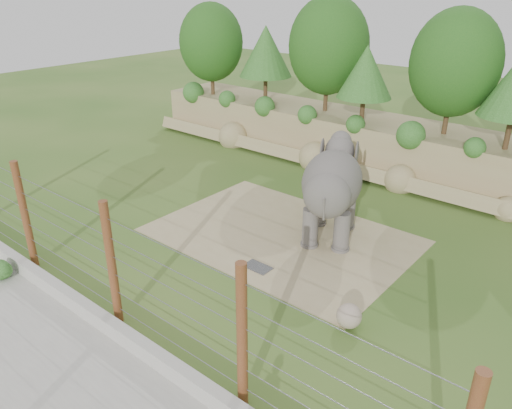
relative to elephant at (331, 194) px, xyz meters
The scene contains 9 objects.
ground 4.99m from the elephant, 115.24° to the right, with size 90.00×90.00×0.00m, color #34601F.
back_embankment 8.85m from the elephant, 99.29° to the left, with size 30.00×5.52×8.77m.
dirt_patch 2.64m from the elephant, 141.09° to the right, with size 10.00×7.00×0.02m, color tan.
drain_grate 4.15m from the elephant, 100.32° to the right, with size 1.00×0.60×0.03m, color #262628.
elephant is the anchor object (origin of this frame).
stone_ball 5.89m from the elephant, 51.89° to the right, with size 0.76×0.76×0.76m, color gray.
retaining_wall 9.54m from the elephant, 102.14° to the right, with size 26.00×0.35×0.50m, color #A7A39B.
walkway 11.51m from the elephant, 100.02° to the right, with size 26.00×4.00×0.01m, color #A7A39B.
barrier_fence 8.92m from the elephant, 102.81° to the right, with size 20.26×0.26×4.00m.
Camera 1 is at (11.08, -11.29, 9.55)m, focal length 35.00 mm.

